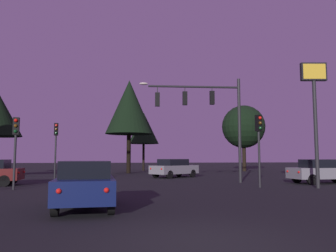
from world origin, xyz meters
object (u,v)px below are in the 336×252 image
(car_nearside_lane, at_px, (86,184))
(car_far_lane, at_px, (174,168))
(traffic_signal_mast_arm, at_px, (208,109))
(traffic_light_median, at_px, (56,140))
(store_sign_illuminated, at_px, (314,96))
(traffic_light_corner_left, at_px, (259,136))
(traffic_light_corner_right, at_px, (16,138))
(tree_right_cluster, at_px, (243,127))
(tree_lot_edge, at_px, (144,128))
(car_crossing_right, at_px, (323,171))
(tree_behind_sign, at_px, (129,107))

(car_nearside_lane, xyz_separation_m, car_far_lane, (5.65, 16.56, 0.00))
(traffic_signal_mast_arm, bearing_deg, car_far_lane, 100.79)
(traffic_signal_mast_arm, distance_m, traffic_light_median, 11.23)
(store_sign_illuminated, bearing_deg, traffic_signal_mast_arm, 135.92)
(traffic_light_corner_left, relative_size, traffic_light_corner_right, 1.07)
(car_far_lane, bearing_deg, tree_right_cluster, 48.31)
(traffic_light_corner_left, height_order, tree_right_cluster, tree_right_cluster)
(traffic_light_corner_right, relative_size, tree_lot_edge, 0.50)
(car_nearside_lane, bearing_deg, car_crossing_right, 31.90)
(traffic_light_corner_left, relative_size, car_nearside_lane, 0.92)
(tree_right_cluster, bearing_deg, traffic_light_corner_left, -109.06)
(traffic_light_corner_right, bearing_deg, store_sign_illuminated, -5.36)
(traffic_light_median, height_order, car_nearside_lane, traffic_light_median)
(traffic_light_corner_right, height_order, tree_lot_edge, tree_lot_edge)
(traffic_light_corner_left, height_order, traffic_light_corner_right, traffic_light_corner_left)
(traffic_light_corner_right, height_order, car_crossing_right, traffic_light_corner_right)
(traffic_light_corner_left, height_order, car_crossing_right, traffic_light_corner_left)
(traffic_light_corner_right, xyz_separation_m, car_far_lane, (9.87, 9.44, -1.85))
(car_crossing_right, xyz_separation_m, tree_behind_sign, (-11.80, 16.31, 6.26))
(traffic_light_median, relative_size, car_crossing_right, 0.92)
(car_crossing_right, distance_m, tree_behind_sign, 21.08)
(car_nearside_lane, bearing_deg, store_sign_illuminated, 25.83)
(car_crossing_right, relative_size, car_far_lane, 1.02)
(traffic_light_median, distance_m, store_sign_illuminated, 17.52)
(car_crossing_right, height_order, store_sign_illuminated, store_sign_illuminated)
(traffic_light_corner_right, relative_size, tree_behind_sign, 0.37)
(store_sign_illuminated, distance_m, tree_behind_sign, 21.66)
(traffic_light_corner_left, bearing_deg, car_nearside_lane, -143.67)
(tree_behind_sign, relative_size, tree_lot_edge, 1.35)
(tree_behind_sign, bearing_deg, tree_right_cluster, 14.25)
(car_nearside_lane, relative_size, store_sign_illuminated, 0.63)
(traffic_signal_mast_arm, bearing_deg, tree_behind_sign, 107.67)
(traffic_signal_mast_arm, xyz_separation_m, traffic_light_corner_left, (1.86, -3.86, -2.01))
(car_crossing_right, distance_m, tree_lot_edge, 25.69)
(traffic_light_corner_left, relative_size, tree_behind_sign, 0.40)
(car_far_lane, bearing_deg, tree_lot_edge, 95.12)
(store_sign_illuminated, bearing_deg, car_crossing_right, 52.74)
(traffic_light_corner_left, distance_m, car_crossing_right, 6.08)
(store_sign_illuminated, bearing_deg, tree_lot_edge, 105.60)
(tree_lot_edge, bearing_deg, car_far_lane, -84.88)
(traffic_light_corner_left, xyz_separation_m, tree_lot_edge, (-4.44, 25.63, 2.57))
(traffic_light_median, distance_m, car_far_lane, 9.64)
(traffic_light_corner_left, height_order, tree_lot_edge, tree_lot_edge)
(car_nearside_lane, relative_size, tree_behind_sign, 0.43)
(traffic_light_median, height_order, store_sign_illuminated, store_sign_illuminated)
(traffic_light_median, bearing_deg, tree_behind_sign, 62.35)
(tree_behind_sign, bearing_deg, store_sign_illuminated, -63.92)
(traffic_signal_mast_arm, xyz_separation_m, tree_lot_edge, (-2.59, 21.77, 0.56))
(store_sign_illuminated, height_order, tree_right_cluster, tree_right_cluster)
(traffic_light_corner_right, xyz_separation_m, traffic_light_median, (0.75, 7.15, 0.30))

